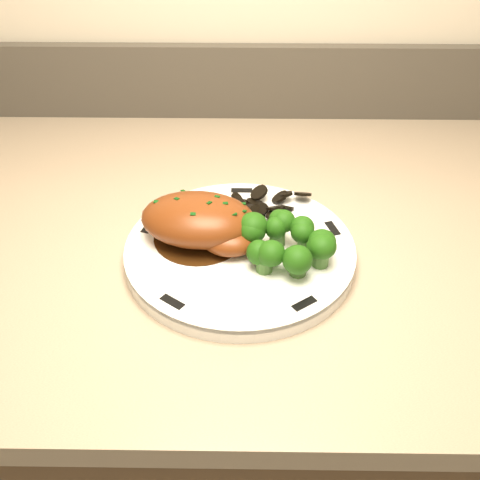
{
  "coord_description": "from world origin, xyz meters",
  "views": [
    {
      "loc": [
        0.16,
        1.07,
        1.28
      ],
      "look_at": [
        0.15,
        1.61,
        0.85
      ],
      "focal_mm": 45.0,
      "sensor_mm": 36.0,
      "label": 1
    }
  ],
  "objects_px": {
    "plate": "(240,253)",
    "chicken_breast": "(202,222)",
    "counter": "(154,420)",
    "broccoli_florets": "(286,243)"
  },
  "relations": [
    {
      "from": "plate",
      "to": "counter",
      "type": "bearing_deg",
      "value": 158.55
    },
    {
      "from": "counter",
      "to": "broccoli_florets",
      "type": "relative_size",
      "value": 17.74
    },
    {
      "from": "counter",
      "to": "broccoli_florets",
      "type": "distance_m",
      "value": 0.5
    },
    {
      "from": "chicken_breast",
      "to": "broccoli_florets",
      "type": "bearing_deg",
      "value": -13.43
    },
    {
      "from": "chicken_breast",
      "to": "plate",
      "type": "bearing_deg",
      "value": -9.66
    },
    {
      "from": "counter",
      "to": "plate",
      "type": "relative_size",
      "value": 7.01
    },
    {
      "from": "plate",
      "to": "chicken_breast",
      "type": "xyz_separation_m",
      "value": [
        -0.04,
        0.01,
        0.03
      ]
    },
    {
      "from": "plate",
      "to": "chicken_breast",
      "type": "distance_m",
      "value": 0.06
    },
    {
      "from": "counter",
      "to": "chicken_breast",
      "type": "bearing_deg",
      "value": -23.48
    },
    {
      "from": "plate",
      "to": "chicken_breast",
      "type": "relative_size",
      "value": 1.86
    }
  ]
}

